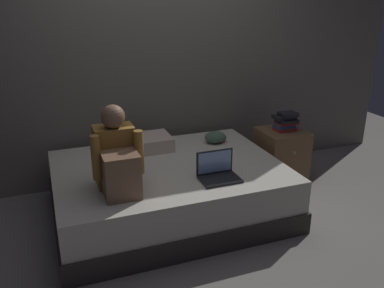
# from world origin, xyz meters

# --- Properties ---
(ground_plane) EXTENTS (8.00, 8.00, 0.00)m
(ground_plane) POSITION_xyz_m (0.00, 0.00, 0.00)
(ground_plane) COLOR gray
(wall_back) EXTENTS (5.60, 0.10, 2.70)m
(wall_back) POSITION_xyz_m (0.00, 1.20, 1.35)
(wall_back) COLOR slate
(wall_back) RESTS_ON ground_plane
(bed) EXTENTS (2.00, 1.50, 0.48)m
(bed) POSITION_xyz_m (-0.20, 0.30, 0.24)
(bed) COLOR #332D2B
(bed) RESTS_ON ground_plane
(nightstand) EXTENTS (0.44, 0.46, 0.58)m
(nightstand) POSITION_xyz_m (1.10, 0.51, 0.29)
(nightstand) COLOR brown
(nightstand) RESTS_ON ground_plane
(person_sitting) EXTENTS (0.39, 0.44, 0.66)m
(person_sitting) POSITION_xyz_m (-0.69, -0.00, 0.73)
(person_sitting) COLOR olive
(person_sitting) RESTS_ON bed
(laptop) EXTENTS (0.32, 0.23, 0.22)m
(laptop) POSITION_xyz_m (0.10, -0.10, 0.53)
(laptop) COLOR black
(laptop) RESTS_ON bed
(pillow) EXTENTS (0.56, 0.36, 0.13)m
(pillow) POSITION_xyz_m (-0.32, 0.75, 0.54)
(pillow) COLOR beige
(pillow) RESTS_ON bed
(book_stack) EXTENTS (0.24, 0.18, 0.20)m
(book_stack) POSITION_xyz_m (1.12, 0.51, 0.68)
(book_stack) COLOR #9E2D28
(book_stack) RESTS_ON nightstand
(clothes_pile) EXTENTS (0.23, 0.18, 0.12)m
(clothes_pile) POSITION_xyz_m (0.43, 0.69, 0.53)
(clothes_pile) COLOR #4C6B56
(clothes_pile) RESTS_ON bed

